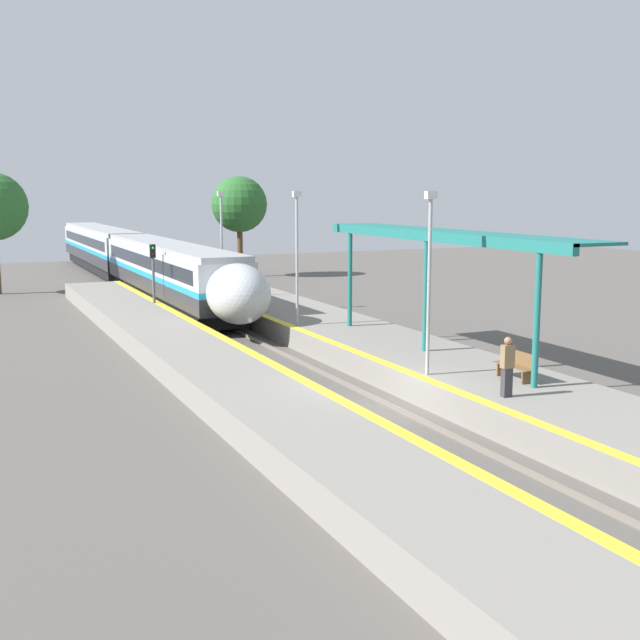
% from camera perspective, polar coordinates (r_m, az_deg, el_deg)
% --- Properties ---
extents(ground_plane, '(120.00, 120.00, 0.00)m').
position_cam_1_polar(ground_plane, '(24.88, 3.80, -6.54)').
color(ground_plane, '#56514C').
extents(rail_left, '(0.08, 90.00, 0.15)m').
position_cam_1_polar(rail_left, '(24.54, 2.31, -6.57)').
color(rail_left, slate).
rests_on(rail_left, ground_plane).
extents(rail_right, '(0.08, 90.00, 0.15)m').
position_cam_1_polar(rail_right, '(25.20, 5.25, -6.18)').
color(rail_right, slate).
rests_on(rail_right, ground_plane).
extents(train, '(2.90, 48.74, 3.74)m').
position_cam_1_polar(train, '(57.52, -13.15, 4.34)').
color(train, black).
rests_on(train, ground_plane).
extents(platform_right, '(4.60, 64.00, 0.91)m').
position_cam_1_polar(platform_right, '(26.78, 11.15, -4.57)').
color(platform_right, gray).
rests_on(platform_right, ground_plane).
extents(platform_left, '(3.46, 64.00, 0.91)m').
position_cam_1_polar(platform_left, '(23.41, -3.37, -6.40)').
color(platform_left, gray).
rests_on(platform_left, ground_plane).
extents(platform_bench, '(0.44, 1.65, 0.89)m').
position_cam_1_polar(platform_bench, '(25.77, 13.79, -3.09)').
color(platform_bench, brown).
rests_on(platform_bench, platform_right).
extents(person_waiting, '(0.36, 0.23, 1.74)m').
position_cam_1_polar(person_waiting, '(23.45, 13.17, -3.19)').
color(person_waiting, '#333338').
rests_on(person_waiting, platform_right).
extents(railway_signal, '(0.28, 0.28, 3.98)m').
position_cam_1_polar(railway_signal, '(42.90, -11.76, 3.25)').
color(railway_signal, '#59595E').
rests_on(railway_signal, ground_plane).
extents(lamppost_near, '(0.36, 0.20, 5.82)m').
position_cam_1_polar(lamppost_near, '(25.48, 7.78, 3.40)').
color(lamppost_near, '#9E9EA3').
rests_on(lamppost_near, platform_right).
extents(lamppost_mid, '(0.36, 0.20, 5.82)m').
position_cam_1_polar(lamppost_mid, '(34.89, -1.65, 5.01)').
color(lamppost_mid, '#9E9EA3').
rests_on(lamppost_mid, platform_right).
extents(lamppost_far, '(0.36, 0.20, 5.82)m').
position_cam_1_polar(lamppost_far, '(44.85, -7.01, 5.86)').
color(lamppost_far, '#9E9EA3').
rests_on(lamppost_far, platform_right).
extents(station_canopy, '(2.02, 15.27, 4.40)m').
position_cam_1_polar(station_canopy, '(29.59, 8.54, 5.67)').
color(station_canopy, '#1E6B66').
rests_on(station_canopy, platform_right).
extents(background_tree_right, '(4.37, 4.37, 7.90)m').
position_cam_1_polar(background_tree_right, '(63.73, -5.75, 8.16)').
color(background_tree_right, brown).
rests_on(background_tree_right, ground_plane).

